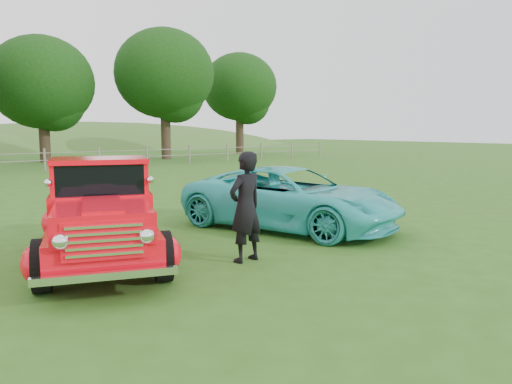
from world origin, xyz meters
TOP-DOWN VIEW (x-y plane):
  - ground at (0.00, 0.00)m, footprint 140.00×140.00m
  - tree_near_east at (5.00, 29.00)m, footprint 6.80×6.80m
  - tree_mid_east at (13.00, 27.00)m, footprint 7.20×7.20m
  - tree_far_east at (22.00, 30.00)m, footprint 6.60×6.60m
  - red_pickup at (-1.59, 2.18)m, footprint 3.42×5.28m
  - teal_sedan at (2.82, 2.21)m, footprint 3.70×5.50m
  - man at (0.32, 0.60)m, footprint 0.74×0.54m

SIDE VIEW (x-z plane):
  - ground at x=0.00m, z-range 0.00..0.00m
  - teal_sedan at x=2.82m, z-range 0.00..1.40m
  - red_pickup at x=-1.59m, z-range -0.09..1.69m
  - man at x=0.32m, z-range 0.00..1.89m
  - tree_near_east at x=5.00m, z-range 1.08..9.41m
  - tree_far_east at x=22.00m, z-range 1.43..10.29m
  - tree_mid_east at x=13.00m, z-range 1.45..10.89m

